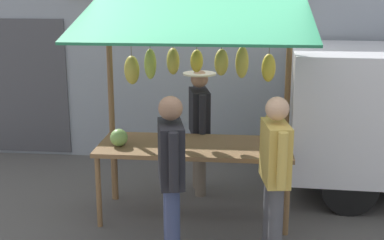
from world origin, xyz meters
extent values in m
plane|color=#514F4C|center=(0.00, 0.00, 0.00)|extent=(40.00, 40.00, 0.00)
cube|color=#8C939E|center=(0.00, -2.20, 1.70)|extent=(9.00, 0.25, 3.40)
cube|color=#47474C|center=(3.12, -2.07, 1.10)|extent=(1.90, 0.04, 2.10)
cube|color=brown|center=(0.00, 0.00, 0.85)|extent=(2.20, 0.90, 0.05)
cylinder|color=brown|center=(1.04, 0.39, 0.41)|extent=(0.06, 0.06, 0.83)
cylinder|color=brown|center=(-1.04, 0.39, 0.41)|extent=(0.06, 0.06, 0.83)
cylinder|color=brown|center=(1.04, -0.39, 0.41)|extent=(0.06, 0.06, 0.83)
cylinder|color=brown|center=(-1.04, -0.39, 0.41)|extent=(0.06, 0.06, 0.83)
cylinder|color=brown|center=(1.06, -0.40, 1.18)|extent=(0.07, 0.07, 2.35)
cylinder|color=brown|center=(-1.06, -0.40, 1.18)|extent=(0.07, 0.07, 2.35)
cylinder|color=brown|center=(0.00, -0.40, 2.15)|extent=(2.12, 0.06, 0.06)
cube|color=#23724C|center=(0.00, 0.15, 2.30)|extent=(2.50, 1.46, 0.39)
cylinder|color=brown|center=(-0.83, -0.41, 2.02)|extent=(0.01, 0.01, 0.27)
ellipsoid|color=yellow|center=(-0.83, -0.41, 1.71)|extent=(0.22, 0.21, 0.33)
cylinder|color=brown|center=(-0.52, -0.41, 2.06)|extent=(0.01, 0.01, 0.18)
ellipsoid|color=gold|center=(-0.52, -0.41, 1.78)|extent=(0.22, 0.22, 0.38)
cylinder|color=brown|center=(-0.28, -0.34, 2.04)|extent=(0.01, 0.01, 0.21)
ellipsoid|color=gold|center=(-0.28, -0.34, 1.78)|extent=(0.23, 0.23, 0.31)
cylinder|color=brown|center=(0.01, -0.36, 2.04)|extent=(0.01, 0.01, 0.22)
ellipsoid|color=yellow|center=(0.01, -0.36, 1.79)|extent=(0.21, 0.21, 0.27)
cylinder|color=brown|center=(0.29, -0.40, 2.04)|extent=(0.01, 0.01, 0.21)
ellipsoid|color=gold|center=(0.29, -0.40, 1.78)|extent=(0.18, 0.22, 0.32)
cylinder|color=brown|center=(0.56, -0.37, 2.04)|extent=(0.01, 0.01, 0.22)
ellipsoid|color=#B2CC4C|center=(0.56, -0.37, 1.75)|extent=(0.19, 0.20, 0.36)
cylinder|color=brown|center=(0.79, -0.37, 2.00)|extent=(0.01, 0.01, 0.31)
ellipsoid|color=gold|center=(0.79, -0.37, 1.67)|extent=(0.27, 0.27, 0.34)
sphere|color=#729E4C|center=(0.85, 0.14, 0.98)|extent=(0.20, 0.20, 0.20)
ellipsoid|color=orange|center=(-0.93, -0.14, 0.95)|extent=(0.25, 0.19, 0.14)
cylinder|color=#726656|center=(0.04, -0.88, 0.40)|extent=(0.14, 0.14, 0.80)
cylinder|color=#726656|center=(-0.02, -0.62, 0.40)|extent=(0.14, 0.14, 0.80)
cube|color=black|center=(0.01, -0.75, 1.09)|extent=(0.32, 0.52, 0.57)
cylinder|color=black|center=(0.07, -1.05, 1.11)|extent=(0.09, 0.09, 0.52)
cylinder|color=black|center=(-0.06, -0.45, 1.11)|extent=(0.09, 0.09, 0.52)
sphere|color=#A87A5B|center=(0.01, -0.75, 1.51)|extent=(0.22, 0.22, 0.22)
cylinder|color=beige|center=(0.01, -0.75, 1.58)|extent=(0.42, 0.42, 0.02)
cylinder|color=#4C4C51|center=(-0.88, 1.05, 0.41)|extent=(0.14, 0.14, 0.82)
cylinder|color=#4C4C51|center=(-0.84, 0.78, 0.41)|extent=(0.14, 0.14, 0.82)
cube|color=gold|center=(-0.86, 0.92, 1.11)|extent=(0.29, 0.52, 0.58)
cylinder|color=gold|center=(-0.90, 1.22, 1.13)|extent=(0.09, 0.09, 0.53)
cylinder|color=gold|center=(-0.82, 0.61, 1.13)|extent=(0.09, 0.09, 0.53)
sphere|color=tan|center=(-0.86, 0.92, 1.54)|extent=(0.23, 0.23, 0.23)
cylinder|color=navy|center=(0.09, 1.22, 0.42)|extent=(0.14, 0.14, 0.83)
cylinder|color=navy|center=(0.15, 0.95, 0.42)|extent=(0.14, 0.14, 0.83)
cube|color=black|center=(0.12, 1.09, 1.13)|extent=(0.32, 0.54, 0.59)
cylinder|color=black|center=(0.06, 1.39, 1.15)|extent=(0.09, 0.09, 0.54)
cylinder|color=black|center=(0.19, 0.78, 1.15)|extent=(0.09, 0.09, 0.54)
sphere|color=#8C664C|center=(0.12, 1.09, 1.56)|extent=(0.23, 0.23, 0.23)
cube|color=black|center=(-2.03, -1.06, 1.38)|extent=(1.49, 1.88, 0.68)
cylinder|color=black|center=(-1.82, -0.23, 0.33)|extent=(0.67, 0.21, 0.66)
cylinder|color=black|center=(-1.90, -1.90, 0.33)|extent=(0.67, 0.21, 0.66)
camera|label=1|loc=(-0.53, 5.77, 2.69)|focal=49.50mm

